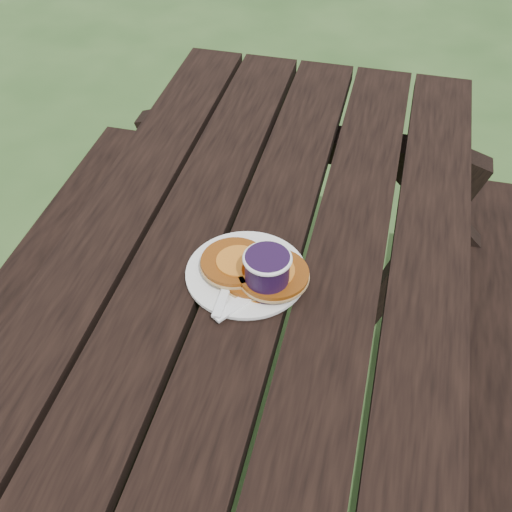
% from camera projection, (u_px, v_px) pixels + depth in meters
% --- Properties ---
extents(ground, '(60.00, 60.00, 0.00)m').
position_uv_depth(ground, '(245.00, 510.00, 1.59)').
color(ground, '#2A471E').
rests_on(ground, ground).
extents(picnic_table, '(1.36, 1.80, 0.75)m').
position_uv_depth(picnic_table, '(243.00, 432.00, 1.34)').
color(picnic_table, black).
rests_on(picnic_table, ground).
extents(plate, '(0.27, 0.27, 0.01)m').
position_uv_depth(plate, '(246.00, 274.00, 1.13)').
color(plate, white).
rests_on(plate, picnic_table).
extents(pancake_stack, '(0.19, 0.13, 0.04)m').
position_uv_depth(pancake_stack, '(255.00, 270.00, 1.11)').
color(pancake_stack, '#87410F').
rests_on(pancake_stack, plate).
extents(knife, '(0.12, 0.16, 0.00)m').
position_uv_depth(knife, '(256.00, 292.00, 1.09)').
color(knife, white).
rests_on(knife, plate).
extents(fork, '(0.03, 0.16, 0.01)m').
position_uv_depth(fork, '(225.00, 293.00, 1.08)').
color(fork, white).
rests_on(fork, plate).
extents(coffee_cup, '(0.08, 0.08, 0.09)m').
position_uv_depth(coffee_cup, '(267.00, 272.00, 1.07)').
color(coffee_cup, black).
rests_on(coffee_cup, picnic_table).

